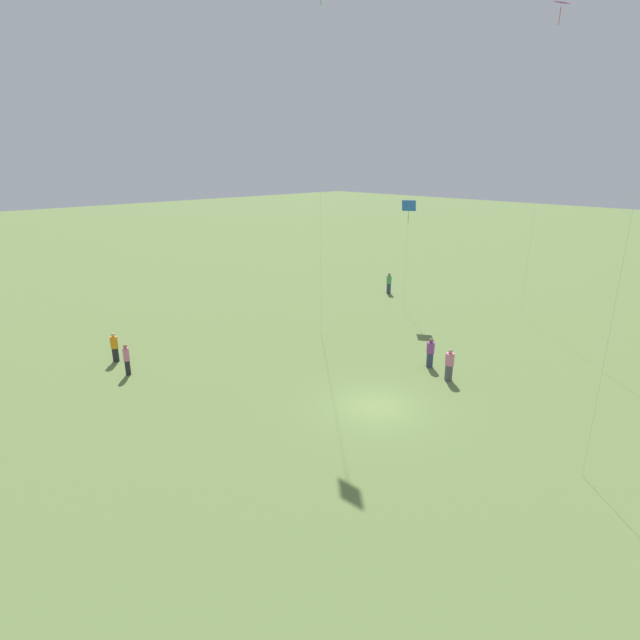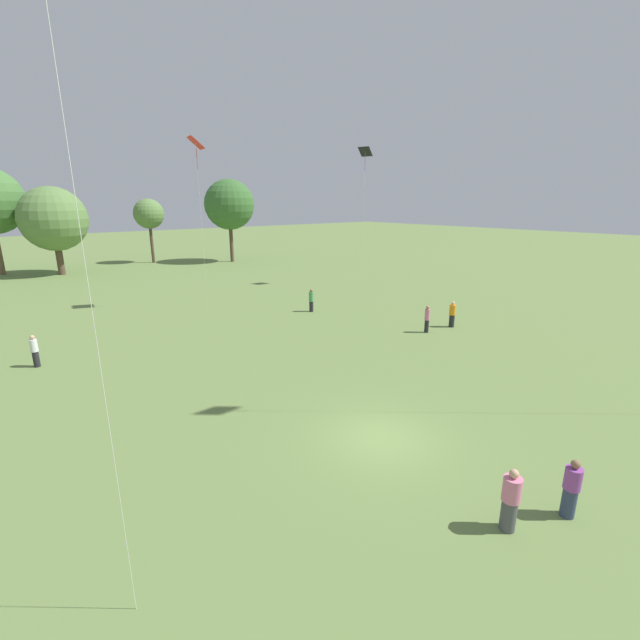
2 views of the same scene
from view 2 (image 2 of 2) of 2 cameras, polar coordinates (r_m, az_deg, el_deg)
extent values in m
plane|color=olive|center=(16.32, 8.14, -15.33)|extent=(240.00, 240.00, 0.00)
cylinder|color=brown|center=(58.62, -31.37, 6.97)|extent=(0.74, 0.74, 3.67)
sphere|color=#5B7F42|center=(58.29, -32.01, 11.36)|extent=(7.20, 7.20, 7.20)
cylinder|color=brown|center=(64.52, -21.50, 9.41)|extent=(0.40, 0.40, 5.15)
sphere|color=#5B7F42|center=(64.28, -21.87, 13.01)|extent=(4.01, 4.01, 4.01)
cylinder|color=brown|center=(62.42, -11.73, 10.05)|extent=(0.50, 0.50, 5.30)
sphere|color=#38662D|center=(62.17, -12.00, 14.82)|extent=(6.80, 6.80, 6.80)
cylinder|color=#4C4C51|center=(13.22, 23.82, -22.65)|extent=(0.51, 0.51, 0.89)
cylinder|color=pink|center=(12.77, 24.23, -19.88)|extent=(0.60, 0.60, 0.67)
sphere|color=tan|center=(12.52, 24.47, -18.17)|extent=(0.24, 0.24, 0.24)
cylinder|color=#232328|center=(26.73, -33.63, -4.36)|extent=(0.42, 0.42, 0.83)
cylinder|color=white|center=(26.52, -33.87, -2.85)|extent=(0.49, 0.49, 0.65)
sphere|color=tan|center=(26.41, -34.01, -1.93)|extent=(0.24, 0.24, 0.24)
cylinder|color=#232328|center=(33.34, -1.16, 1.82)|extent=(0.38, 0.38, 0.81)
cylinder|color=#4C9956|center=(33.16, -1.17, 3.11)|extent=(0.45, 0.45, 0.73)
sphere|color=brown|center=(33.06, -1.17, 3.93)|extent=(0.24, 0.24, 0.24)
cylinder|color=#232328|center=(28.88, 14.02, -0.80)|extent=(0.31, 0.31, 0.84)
cylinder|color=pink|center=(28.67, 14.12, 0.70)|extent=(0.36, 0.36, 0.72)
sphere|color=#A87A56|center=(28.55, 14.19, 1.63)|extent=(0.24, 0.24, 0.24)
cylinder|color=#232328|center=(30.60, 17.15, -0.11)|extent=(0.37, 0.37, 0.85)
cylinder|color=orange|center=(30.41, 17.27, 1.29)|extent=(0.43, 0.43, 0.69)
sphere|color=beige|center=(30.30, 17.34, 2.15)|extent=(0.24, 0.24, 0.24)
cylinder|color=#333D5B|center=(14.36, 30.24, -20.24)|extent=(0.41, 0.41, 0.87)
cylinder|color=purple|center=(13.96, 30.67, -17.72)|extent=(0.48, 0.48, 0.63)
sphere|color=brown|center=(13.74, 30.93, -16.19)|extent=(0.24, 0.24, 0.24)
cylinder|color=silver|center=(8.16, -30.87, 21.12)|extent=(0.01, 0.01, 18.84)
cube|color=black|center=(44.28, 6.05, 21.43)|extent=(1.25, 1.43, 0.81)
cylinder|color=purple|center=(44.19, 6.01, 20.10)|extent=(0.04, 0.04, 1.35)
cylinder|color=silver|center=(44.09, 5.81, 13.07)|extent=(0.01, 0.01, 12.90)
cube|color=red|center=(35.28, -16.23, 21.75)|extent=(1.20, 1.43, 0.85)
cylinder|color=red|center=(35.16, -16.08, 19.95)|extent=(0.04, 0.04, 1.46)
cylinder|color=silver|center=(35.10, -15.45, 11.61)|extent=(0.01, 0.01, 12.48)
camera|label=1|loc=(26.65, -48.91, 17.19)|focal=28.00mm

